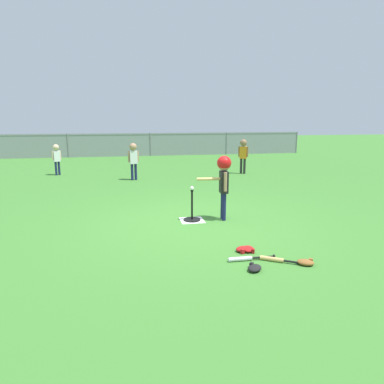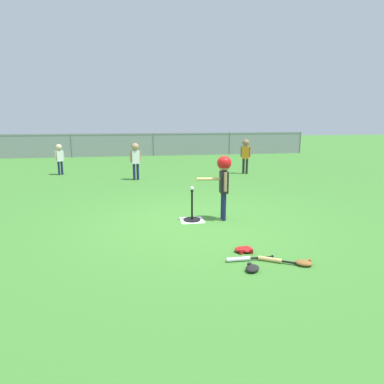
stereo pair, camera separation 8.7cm
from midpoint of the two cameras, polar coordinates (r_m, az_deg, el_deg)
name	(u,v)px [view 2 (the right image)]	position (r m, az deg, el deg)	size (l,w,h in m)	color
ground_plane	(195,223)	(6.41, 0.94, -5.11)	(60.00, 60.00, 0.00)	#3D7A2D
home_plate	(192,220)	(6.56, 0.38, -4.66)	(0.44, 0.44, 0.01)	white
batting_tee	(192,216)	(6.54, 0.38, -3.97)	(0.32, 0.32, 0.58)	black
baseball_on_tee	(192,188)	(6.41, 0.39, 0.62)	(0.07, 0.07, 0.07)	white
batter_child	(224,175)	(6.45, 5.63, 2.88)	(0.64, 0.35, 1.22)	#191E4C
fielder_near_right	(59,155)	(12.50, -20.86, 5.70)	(0.27, 0.21, 1.04)	#191E4C
fielder_deep_center	(246,152)	(12.06, 9.04, 6.58)	(0.32, 0.23, 1.18)	#262626
fielder_deep_right	(135,156)	(10.85, -9.09, 5.84)	(0.33, 0.23, 1.15)	#191E4C
spare_bat_silver	(243,259)	(4.83, 8.96, -10.85)	(0.66, 0.06, 0.06)	silver
spare_bat_wood	(275,260)	(4.87, 14.06, -10.86)	(0.57, 0.38, 0.06)	#DBB266
glove_by_plate	(247,249)	(5.15, 9.55, -9.31)	(0.23, 0.26, 0.07)	#B21919
glove_near_bats	(252,268)	(4.56, 10.47, -12.27)	(0.27, 0.27, 0.07)	black
glove_tossed_aside	(241,249)	(5.13, 8.64, -9.34)	(0.26, 0.24, 0.07)	#B21919
glove_outfield_drop	(304,263)	(4.88, 18.51, -11.03)	(0.27, 0.25, 0.07)	brown
outfield_fence	(154,144)	(17.79, -6.22, 7.94)	(16.06, 0.06, 1.15)	slate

